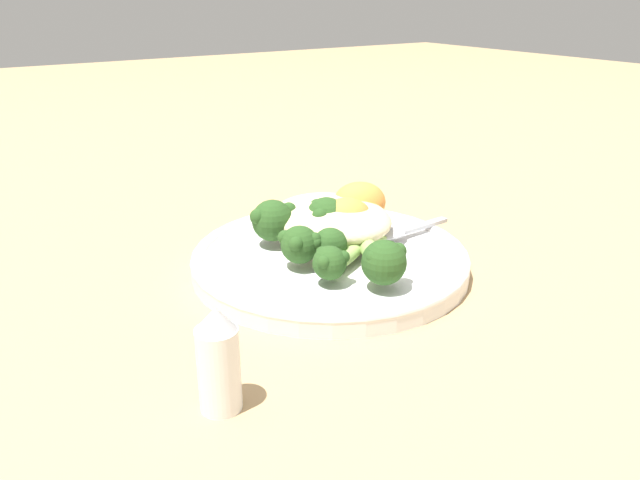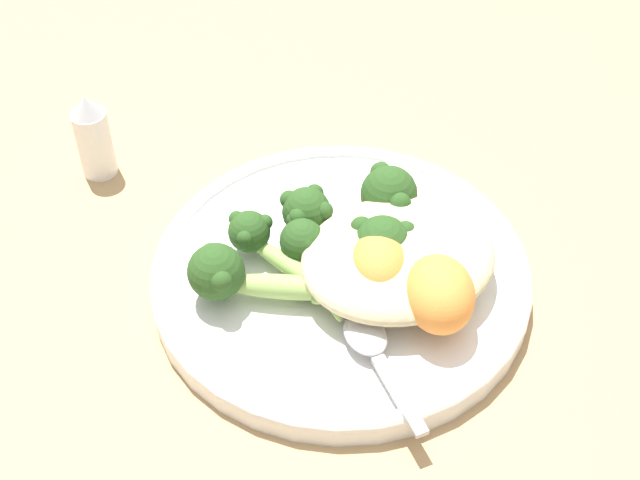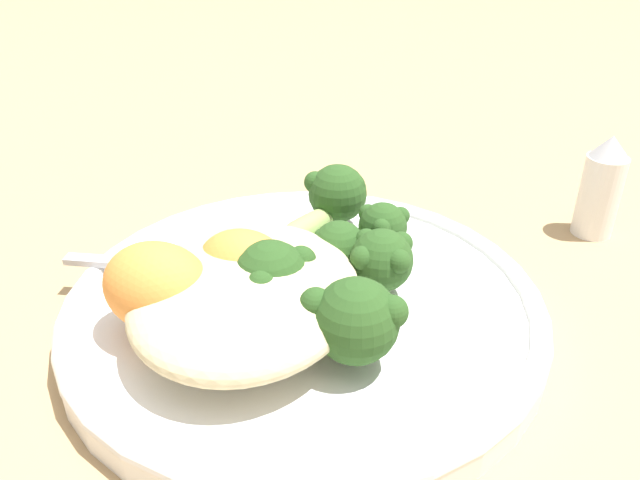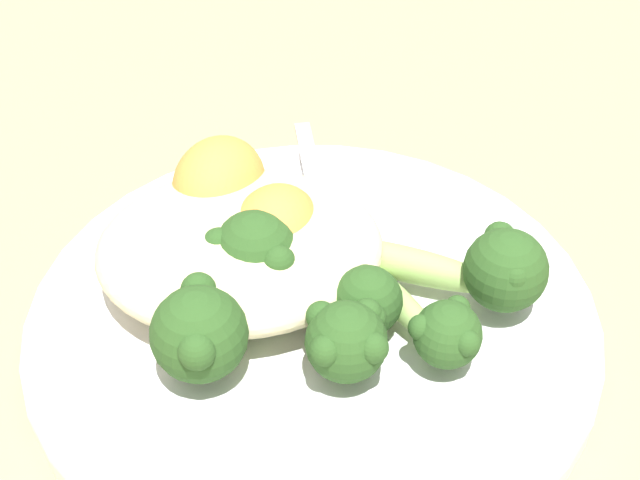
{
  "view_description": "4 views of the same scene",
  "coord_description": "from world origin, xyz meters",
  "px_view_note": "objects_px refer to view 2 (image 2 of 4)",
  "views": [
    {
      "loc": [
        0.48,
        -0.31,
        0.26
      ],
      "look_at": [
        0.02,
        0.0,
        0.03
      ],
      "focal_mm": 35.0,
      "sensor_mm": 36.0,
      "label": 1
    },
    {
      "loc": [
        0.18,
        0.42,
        0.49
      ],
      "look_at": [
        0.03,
        0.01,
        0.04
      ],
      "focal_mm": 50.0,
      "sensor_mm": 36.0,
      "label": 2
    },
    {
      "loc": [
        -0.27,
        -0.04,
        0.22
      ],
      "look_at": [
        0.02,
        0.01,
        0.05
      ],
      "focal_mm": 35.0,
      "sensor_mm": 36.0,
      "label": 3
    },
    {
      "loc": [
        -0.01,
        -0.29,
        0.32
      ],
      "look_at": [
        0.02,
        0.03,
        0.05
      ],
      "focal_mm": 50.0,
      "sensor_mm": 36.0,
      "label": 4
    }
  ],
  "objects_px": {
    "broccoli_stalk_3": "(309,252)",
    "broccoli_stalk_4": "(264,243)",
    "salt_shaker": "(93,136)",
    "broccoli_stalk_1": "(381,208)",
    "sweet_potato_chunk_1": "(439,294)",
    "plate": "(341,274)",
    "quinoa_mound": "(398,258)",
    "sweet_potato_chunk_0": "(380,267)",
    "spoon": "(372,346)",
    "broccoli_stalk_0": "(377,250)",
    "broccoli_stalk_2": "(310,225)",
    "broccoli_stalk_5": "(237,276)"
  },
  "relations": [
    {
      "from": "sweet_potato_chunk_1",
      "to": "spoon",
      "type": "relative_size",
      "value": 0.58
    },
    {
      "from": "broccoli_stalk_3",
      "to": "salt_shaker",
      "type": "height_order",
      "value": "salt_shaker"
    },
    {
      "from": "sweet_potato_chunk_1",
      "to": "broccoli_stalk_5",
      "type": "bearing_deg",
      "value": -29.23
    },
    {
      "from": "quinoa_mound",
      "to": "broccoli_stalk_4",
      "type": "height_order",
      "value": "quinoa_mound"
    },
    {
      "from": "plate",
      "to": "broccoli_stalk_3",
      "type": "distance_m",
      "value": 0.03
    },
    {
      "from": "broccoli_stalk_5",
      "to": "spoon",
      "type": "bearing_deg",
      "value": 156.15
    },
    {
      "from": "spoon",
      "to": "salt_shaker",
      "type": "xyz_separation_m",
      "value": [
        0.13,
        -0.27,
        0.01
      ]
    },
    {
      "from": "plate",
      "to": "broccoli_stalk_5",
      "type": "xyz_separation_m",
      "value": [
        0.08,
        0.0,
        0.03
      ]
    },
    {
      "from": "broccoli_stalk_5",
      "to": "sweet_potato_chunk_1",
      "type": "height_order",
      "value": "sweet_potato_chunk_1"
    },
    {
      "from": "broccoli_stalk_1",
      "to": "spoon",
      "type": "relative_size",
      "value": 1.01
    },
    {
      "from": "broccoli_stalk_1",
      "to": "salt_shaker",
      "type": "distance_m",
      "value": 0.24
    },
    {
      "from": "quinoa_mound",
      "to": "spoon",
      "type": "relative_size",
      "value": 1.36
    },
    {
      "from": "quinoa_mound",
      "to": "salt_shaker",
      "type": "relative_size",
      "value": 1.83
    },
    {
      "from": "plate",
      "to": "broccoli_stalk_2",
      "type": "bearing_deg",
      "value": -67.5
    },
    {
      "from": "broccoli_stalk_5",
      "to": "spoon",
      "type": "relative_size",
      "value": 1.08
    },
    {
      "from": "broccoli_stalk_3",
      "to": "broccoli_stalk_5",
      "type": "distance_m",
      "value": 0.06
    },
    {
      "from": "quinoa_mound",
      "to": "sweet_potato_chunk_0",
      "type": "xyz_separation_m",
      "value": [
        0.02,
        0.01,
        0.0
      ]
    },
    {
      "from": "sweet_potato_chunk_0",
      "to": "spoon",
      "type": "bearing_deg",
      "value": 62.24
    },
    {
      "from": "broccoli_stalk_3",
      "to": "broccoli_stalk_2",
      "type": "bearing_deg",
      "value": -28.15
    },
    {
      "from": "plate",
      "to": "broccoli_stalk_3",
      "type": "bearing_deg",
      "value": -15.97
    },
    {
      "from": "broccoli_stalk_1",
      "to": "broccoli_stalk_4",
      "type": "bearing_deg",
      "value": 137.39
    },
    {
      "from": "broccoli_stalk_3",
      "to": "salt_shaker",
      "type": "relative_size",
      "value": 1.19
    },
    {
      "from": "spoon",
      "to": "broccoli_stalk_4",
      "type": "bearing_deg",
      "value": -162.04
    },
    {
      "from": "plate",
      "to": "spoon",
      "type": "distance_m",
      "value": 0.08
    },
    {
      "from": "plate",
      "to": "broccoli_stalk_2",
      "type": "xyz_separation_m",
      "value": [
        0.01,
        -0.03,
        0.03
      ]
    },
    {
      "from": "sweet_potato_chunk_1",
      "to": "spoon",
      "type": "height_order",
      "value": "sweet_potato_chunk_1"
    },
    {
      "from": "plate",
      "to": "salt_shaker",
      "type": "xyz_separation_m",
      "value": [
        0.14,
        -0.19,
        0.03
      ]
    },
    {
      "from": "plate",
      "to": "salt_shaker",
      "type": "relative_size",
      "value": 3.63
    },
    {
      "from": "sweet_potato_chunk_0",
      "to": "salt_shaker",
      "type": "distance_m",
      "value": 0.27
    },
    {
      "from": "broccoli_stalk_0",
      "to": "salt_shaker",
      "type": "height_order",
      "value": "salt_shaker"
    },
    {
      "from": "quinoa_mound",
      "to": "sweet_potato_chunk_0",
      "type": "distance_m",
      "value": 0.02
    },
    {
      "from": "broccoli_stalk_3",
      "to": "sweet_potato_chunk_1",
      "type": "relative_size",
      "value": 1.52
    },
    {
      "from": "broccoli_stalk_3",
      "to": "sweet_potato_chunk_0",
      "type": "distance_m",
      "value": 0.05
    },
    {
      "from": "broccoli_stalk_3",
      "to": "broccoli_stalk_4",
      "type": "height_order",
      "value": "broccoli_stalk_3"
    },
    {
      "from": "spoon",
      "to": "plate",
      "type": "bearing_deg",
      "value": 170.63
    },
    {
      "from": "plate",
      "to": "sweet_potato_chunk_1",
      "type": "relative_size",
      "value": 4.64
    },
    {
      "from": "plate",
      "to": "broccoli_stalk_4",
      "type": "bearing_deg",
      "value": -28.77
    },
    {
      "from": "broccoli_stalk_0",
      "to": "broccoli_stalk_1",
      "type": "relative_size",
      "value": 0.86
    },
    {
      "from": "broccoli_stalk_5",
      "to": "broccoli_stalk_3",
      "type": "bearing_deg",
      "value": -147.72
    },
    {
      "from": "broccoli_stalk_3",
      "to": "broccoli_stalk_5",
      "type": "bearing_deg",
      "value": 91.2
    },
    {
      "from": "broccoli_stalk_1",
      "to": "sweet_potato_chunk_0",
      "type": "height_order",
      "value": "same"
    },
    {
      "from": "broccoli_stalk_0",
      "to": "broccoli_stalk_2",
      "type": "bearing_deg",
      "value": 108.3
    },
    {
      "from": "broccoli_stalk_3",
      "to": "salt_shaker",
      "type": "xyz_separation_m",
      "value": [
        0.12,
        -0.18,
        0.0
      ]
    },
    {
      "from": "salt_shaker",
      "to": "broccoli_stalk_1",
      "type": "bearing_deg",
      "value": 138.88
    },
    {
      "from": "broccoli_stalk_2",
      "to": "broccoli_stalk_4",
      "type": "height_order",
      "value": "broccoli_stalk_2"
    },
    {
      "from": "broccoli_stalk_0",
      "to": "sweet_potato_chunk_0",
      "type": "distance_m",
      "value": 0.02
    },
    {
      "from": "salt_shaker",
      "to": "sweet_potato_chunk_0",
      "type": "bearing_deg",
      "value": 126.35
    },
    {
      "from": "quinoa_mound",
      "to": "broccoli_stalk_1",
      "type": "distance_m",
      "value": 0.05
    },
    {
      "from": "broccoli_stalk_3",
      "to": "sweet_potato_chunk_1",
      "type": "distance_m",
      "value": 0.1
    },
    {
      "from": "plate",
      "to": "broccoli_stalk_1",
      "type": "bearing_deg",
      "value": -147.32
    }
  ]
}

